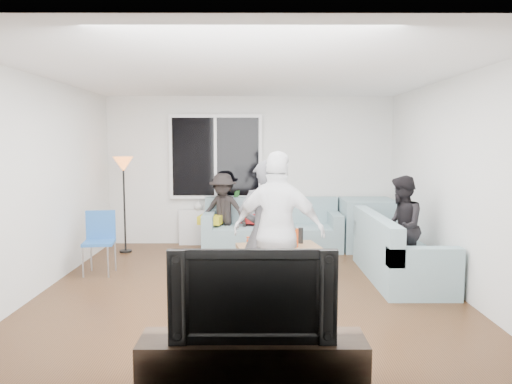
{
  "coord_description": "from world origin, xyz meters",
  "views": [
    {
      "loc": [
        0.09,
        -5.81,
        1.82
      ],
      "look_at": [
        0.1,
        0.6,
        1.15
      ],
      "focal_mm": 34.08,
      "sensor_mm": 36.0,
      "label": 1
    }
  ],
  "objects_px": {
    "player_right": "(279,231)",
    "spectator_right": "(401,227)",
    "sofa_right_section": "(401,247)",
    "tv_console": "(253,367)",
    "spectator_back": "(223,211)",
    "side_chair": "(99,243)",
    "television": "(253,292)",
    "sofa_back_section": "(272,224)",
    "floor_lamp": "(124,205)",
    "player_left": "(265,233)",
    "coffee_table": "(278,260)"
  },
  "relations": [
    {
      "from": "player_right",
      "to": "spectator_right",
      "type": "height_order",
      "value": "player_right"
    },
    {
      "from": "sofa_right_section",
      "to": "tv_console",
      "type": "xyz_separation_m",
      "value": [
        -1.95,
        -3.01,
        -0.2
      ]
    },
    {
      "from": "sofa_right_section",
      "to": "spectator_back",
      "type": "distance_m",
      "value": 3.06
    },
    {
      "from": "side_chair",
      "to": "television",
      "type": "height_order",
      "value": "television"
    },
    {
      "from": "spectator_right",
      "to": "tv_console",
      "type": "relative_size",
      "value": 0.86
    },
    {
      "from": "tv_console",
      "to": "sofa_right_section",
      "type": "bearing_deg",
      "value": 57.06
    },
    {
      "from": "television",
      "to": "sofa_back_section",
      "type": "bearing_deg",
      "value": 86.4
    },
    {
      "from": "sofa_back_section",
      "to": "television",
      "type": "distance_m",
      "value": 4.79
    },
    {
      "from": "sofa_back_section",
      "to": "sofa_right_section",
      "type": "relative_size",
      "value": 1.15
    },
    {
      "from": "side_chair",
      "to": "floor_lamp",
      "type": "bearing_deg",
      "value": 82.32
    },
    {
      "from": "floor_lamp",
      "to": "player_right",
      "type": "relative_size",
      "value": 0.91
    },
    {
      "from": "player_left",
      "to": "player_right",
      "type": "bearing_deg",
      "value": 119.83
    },
    {
      "from": "floor_lamp",
      "to": "tv_console",
      "type": "bearing_deg",
      "value": -65.08
    },
    {
      "from": "coffee_table",
      "to": "player_right",
      "type": "bearing_deg",
      "value": -92.77
    },
    {
      "from": "coffee_table",
      "to": "spectator_right",
      "type": "bearing_deg",
      "value": -6.68
    },
    {
      "from": "floor_lamp",
      "to": "player_right",
      "type": "xyz_separation_m",
      "value": [
        2.39,
        -2.73,
        0.08
      ]
    },
    {
      "from": "coffee_table",
      "to": "side_chair",
      "type": "bearing_deg",
      "value": 179.59
    },
    {
      "from": "television",
      "to": "player_right",
      "type": "bearing_deg",
      "value": 81.59
    },
    {
      "from": "spectator_right",
      "to": "television",
      "type": "xyz_separation_m",
      "value": [
        -1.95,
        -3.02,
        0.08
      ]
    },
    {
      "from": "side_chair",
      "to": "spectator_right",
      "type": "xyz_separation_m",
      "value": [
        4.07,
        -0.21,
        0.26
      ]
    },
    {
      "from": "side_chair",
      "to": "spectator_back",
      "type": "distance_m",
      "value": 2.25
    },
    {
      "from": "coffee_table",
      "to": "side_chair",
      "type": "distance_m",
      "value": 2.47
    },
    {
      "from": "sofa_back_section",
      "to": "television",
      "type": "height_order",
      "value": "television"
    },
    {
      "from": "sofa_right_section",
      "to": "floor_lamp",
      "type": "relative_size",
      "value": 1.28
    },
    {
      "from": "sofa_right_section",
      "to": "tv_console",
      "type": "bearing_deg",
      "value": 147.06
    },
    {
      "from": "coffee_table",
      "to": "spectator_back",
      "type": "bearing_deg",
      "value": 118.43
    },
    {
      "from": "sofa_back_section",
      "to": "sofa_right_section",
      "type": "xyz_separation_m",
      "value": [
        1.65,
        -1.76,
        0.0
      ]
    },
    {
      "from": "sofa_back_section",
      "to": "floor_lamp",
      "type": "xyz_separation_m",
      "value": [
        -2.42,
        -0.21,
        0.36
      ]
    },
    {
      "from": "spectator_back",
      "to": "spectator_right",
      "type": "bearing_deg",
      "value": -19.56
    },
    {
      "from": "side_chair",
      "to": "spectator_back",
      "type": "bearing_deg",
      "value": 36.94
    },
    {
      "from": "coffee_table",
      "to": "floor_lamp",
      "type": "bearing_deg",
      "value": 151.13
    },
    {
      "from": "floor_lamp",
      "to": "coffee_table",
      "type": "bearing_deg",
      "value": -28.87
    },
    {
      "from": "player_left",
      "to": "spectator_right",
      "type": "relative_size",
      "value": 1.18
    },
    {
      "from": "player_right",
      "to": "television",
      "type": "relative_size",
      "value": 1.5
    },
    {
      "from": "player_left",
      "to": "television",
      "type": "distance_m",
      "value": 2.02
    },
    {
      "from": "sofa_back_section",
      "to": "player_left",
      "type": "relative_size",
      "value": 1.42
    },
    {
      "from": "coffee_table",
      "to": "spectator_back",
      "type": "xyz_separation_m",
      "value": [
        -0.86,
        1.59,
        0.44
      ]
    },
    {
      "from": "sofa_back_section",
      "to": "spectator_right",
      "type": "xyz_separation_m",
      "value": [
        1.65,
        -1.75,
        0.26
      ]
    },
    {
      "from": "tv_console",
      "to": "television",
      "type": "xyz_separation_m",
      "value": [
        0.0,
        0.0,
        0.55
      ]
    },
    {
      "from": "floor_lamp",
      "to": "player_right",
      "type": "distance_m",
      "value": 3.63
    },
    {
      "from": "side_chair",
      "to": "player_left",
      "type": "height_order",
      "value": "player_left"
    },
    {
      "from": "player_right",
      "to": "tv_console",
      "type": "bearing_deg",
      "value": 98.89
    },
    {
      "from": "side_chair",
      "to": "television",
      "type": "bearing_deg",
      "value": -64.37
    },
    {
      "from": "player_left",
      "to": "spectator_back",
      "type": "relative_size",
      "value": 1.26
    },
    {
      "from": "side_chair",
      "to": "player_right",
      "type": "distance_m",
      "value": 2.8
    },
    {
      "from": "sofa_right_section",
      "to": "coffee_table",
      "type": "bearing_deg",
      "value": 82.99
    },
    {
      "from": "player_left",
      "to": "player_right",
      "type": "distance_m",
      "value": 0.24
    },
    {
      "from": "player_right",
      "to": "tv_console",
      "type": "xyz_separation_m",
      "value": [
        -0.27,
        -1.83,
        -0.64
      ]
    },
    {
      "from": "coffee_table",
      "to": "player_right",
      "type": "distance_m",
      "value": 1.53
    },
    {
      "from": "side_chair",
      "to": "player_right",
      "type": "bearing_deg",
      "value": -38.0
    }
  ]
}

